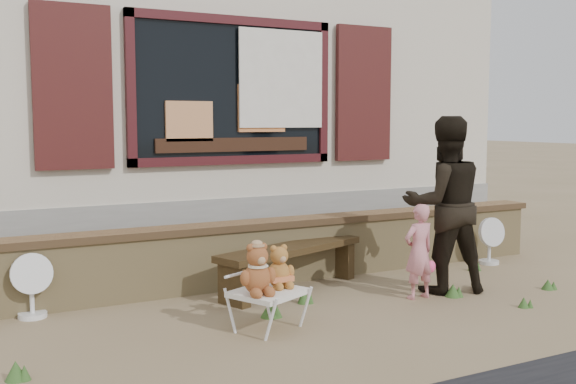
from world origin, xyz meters
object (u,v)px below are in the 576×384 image
bench (291,258)px  child (419,251)px  adult (444,205)px  teddy_bear_right (279,265)px  teddy_bear_left (257,268)px  folding_chair (268,294)px

bench → child: 1.27m
bench → adult: adult is taller
teddy_bear_right → child: (1.59, 0.15, -0.05)m
child → teddy_bear_left: bearing=6.3°
adult → teddy_bear_left: bearing=26.4°
teddy_bear_right → child: size_ratio=0.39×
teddy_bear_left → child: bearing=-16.5°
folding_chair → teddy_bear_left: 0.28m
teddy_bear_left → adult: size_ratio=0.24×
folding_chair → teddy_bear_left: (-0.13, -0.06, 0.24)m
bench → teddy_bear_right: 1.21m
child → bench: bearing=-44.5°
bench → adult: (1.33, -0.75, 0.54)m
bench → folding_chair: (-0.78, -1.06, -0.03)m
bench → teddy_bear_left: (-0.91, -1.12, 0.21)m
folding_chair → adult: (2.11, 0.32, 0.58)m
bench → teddy_bear_right: size_ratio=4.98×
adult → teddy_bear_right: bearing=24.3°
teddy_bear_right → teddy_bear_left: bearing=180.0°
folding_chair → teddy_bear_right: size_ratio=1.90×
folding_chair → teddy_bear_right: bearing=-0.0°
teddy_bear_left → child: child is taller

